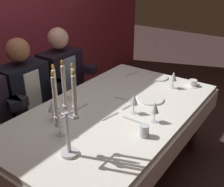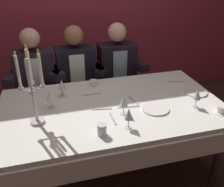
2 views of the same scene
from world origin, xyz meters
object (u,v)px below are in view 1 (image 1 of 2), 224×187
at_px(coffee_cup_1, 193,83).
at_px(candelabra, 66,113).
at_px(wine_glass_3, 155,108).
at_px(wine_glass_4, 174,77).
at_px(dinner_plate_0, 158,77).
at_px(wine_glass_2, 59,121).
at_px(seated_diner_1, 24,91).
at_px(seated_diner_2, 61,75).
at_px(water_tumbler_0, 144,131).
at_px(dining_table, 113,122).
at_px(wine_glass_1, 52,107).
at_px(wine_glass_0, 134,100).
at_px(dinner_plate_1, 150,99).
at_px(coffee_cup_0, 69,97).

bearing_deg(coffee_cup_1, candelabra, 170.21).
bearing_deg(wine_glass_3, wine_glass_4, 12.02).
relative_size(dinner_plate_0, wine_glass_2, 1.29).
xyz_separation_m(seated_diner_1, seated_diner_2, (0.48, 0.00, 0.00)).
xyz_separation_m(candelabra, wine_glass_2, (0.12, 0.20, -0.18)).
bearing_deg(water_tumbler_0, dining_table, 64.10).
bearing_deg(seated_diner_2, dining_table, -108.25).
bearing_deg(wine_glass_1, wine_glass_2, -121.16).
distance_m(wine_glass_0, seated_diner_2, 1.08).
height_order(wine_glass_3, coffee_cup_1, wine_glass_3).
bearing_deg(candelabra, seated_diner_1, 66.15).
distance_m(dinner_plate_0, wine_glass_1, 1.25).
distance_m(dinner_plate_1, wine_glass_2, 0.88).
xyz_separation_m(wine_glass_4, seated_diner_1, (-0.86, 1.10, -0.12)).
height_order(dinner_plate_0, wine_glass_1, wine_glass_1).
xyz_separation_m(dinner_plate_0, wine_glass_2, (-1.32, 0.08, 0.11)).
distance_m(wine_glass_3, wine_glass_4, 0.66).
xyz_separation_m(dinner_plate_0, coffee_cup_1, (0.01, -0.37, 0.02)).
relative_size(wine_glass_0, water_tumbler_0, 1.90).
height_order(candelabra, coffee_cup_0, candelabra).
bearing_deg(wine_glass_4, wine_glass_2, 165.25).
relative_size(wine_glass_3, wine_glass_4, 1.00).
distance_m(wine_glass_3, water_tumbler_0, 0.22).
relative_size(dining_table, dinner_plate_1, 8.45).
height_order(candelabra, wine_glass_0, candelabra).
relative_size(candelabra, dinner_plate_0, 2.93).
distance_m(dinner_plate_1, water_tumbler_0, 0.56).
bearing_deg(candelabra, dining_table, 9.52).
bearing_deg(wine_glass_1, water_tumbler_0, -72.22).
distance_m(wine_glass_1, wine_glass_3, 0.76).
distance_m(dinner_plate_1, wine_glass_4, 0.36).
distance_m(water_tumbler_0, coffee_cup_0, 0.81).
bearing_deg(wine_glass_3, dining_table, 93.42).
bearing_deg(seated_diner_2, coffee_cup_0, -128.44).
bearing_deg(seated_diner_2, wine_glass_3, -102.32).
relative_size(candelabra, water_tumbler_0, 7.17).
bearing_deg(dinner_plate_0, water_tumbler_0, -158.27).
xyz_separation_m(wine_glass_0, coffee_cup_1, (0.78, -0.19, -0.09)).
relative_size(candelabra, seated_diner_1, 0.50).
height_order(candelabra, seated_diner_2, candelabra).
xyz_separation_m(dinner_plate_0, wine_glass_1, (-1.21, 0.26, 0.11)).
bearing_deg(wine_glass_3, dinner_plate_0, 24.82).
distance_m(dining_table, water_tumbler_0, 0.46).
height_order(candelabra, wine_glass_3, candelabra).
bearing_deg(coffee_cup_1, dining_table, 156.61).
xyz_separation_m(wine_glass_1, wine_glass_2, (-0.11, -0.18, -0.00)).
xyz_separation_m(wine_glass_1, wine_glass_4, (1.07, -0.49, 0.00)).
distance_m(wine_glass_0, wine_glass_4, 0.63).
relative_size(wine_glass_1, wine_glass_4, 1.00).
height_order(coffee_cup_0, seated_diner_1, seated_diner_1).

